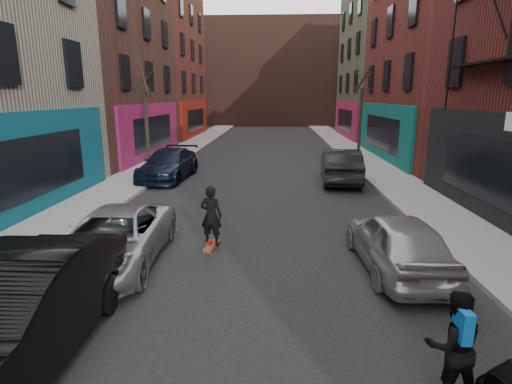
# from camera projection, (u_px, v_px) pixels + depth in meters

# --- Properties ---
(sidewalk_left) EXTENTS (2.50, 84.00, 0.13)m
(sidewalk_left) POSITION_uv_depth(u_px,v_px,m) (193.00, 144.00, 33.30)
(sidewalk_left) COLOR gray
(sidewalk_left) RESTS_ON ground
(sidewalk_right) EXTENTS (2.50, 84.00, 0.13)m
(sidewalk_right) POSITION_uv_depth(u_px,v_px,m) (344.00, 145.00, 32.70)
(sidewalk_right) COLOR gray
(sidewalk_right) RESTS_ON ground
(building_far) EXTENTS (40.00, 10.00, 14.00)m
(building_far) POSITION_uv_depth(u_px,v_px,m) (272.00, 74.00, 56.62)
(building_far) COLOR #47281E
(building_far) RESTS_ON ground
(tree_left_far) EXTENTS (2.00, 2.00, 6.50)m
(tree_left_far) POSITION_uv_depth(u_px,v_px,m) (145.00, 108.00, 20.87)
(tree_left_far) COLOR black
(tree_left_far) RESTS_ON sidewalk_left
(tree_right_far) EXTENTS (2.00, 2.00, 6.80)m
(tree_right_far) POSITION_uv_depth(u_px,v_px,m) (361.00, 103.00, 26.06)
(tree_right_far) COLOR black
(tree_right_far) RESTS_ON sidewalk_right
(parked_left_mid) EXTENTS (1.96, 5.22, 1.70)m
(parked_left_mid) POSITION_uv_depth(u_px,v_px,m) (9.00, 317.00, 5.79)
(parked_left_mid) COLOR black
(parked_left_mid) RESTS_ON ground
(parked_left_far) EXTENTS (2.38, 4.81, 1.31)m
(parked_left_far) POSITION_uv_depth(u_px,v_px,m) (114.00, 238.00, 9.54)
(parked_left_far) COLOR gray
(parked_left_far) RESTS_ON ground
(parked_left_end) EXTENTS (2.34, 5.10, 1.45)m
(parked_left_end) POSITION_uv_depth(u_px,v_px,m) (169.00, 164.00, 19.55)
(parked_left_end) COLOR black
(parked_left_end) RESTS_ON ground
(parked_right_far) EXTENTS (1.84, 4.16, 1.39)m
(parked_right_far) POSITION_uv_depth(u_px,v_px,m) (397.00, 242.00, 9.23)
(parked_right_far) COLOR #9C9DA5
(parked_right_far) RESTS_ON ground
(parked_right_end) EXTENTS (2.02, 4.91, 1.58)m
(parked_right_end) POSITION_uv_depth(u_px,v_px,m) (340.00, 165.00, 18.79)
(parked_right_end) COLOR black
(parked_right_end) RESTS_ON ground
(skateboard) EXTENTS (0.36, 0.83, 0.10)m
(skateboard) POSITION_uv_depth(u_px,v_px,m) (212.00, 246.00, 10.72)
(skateboard) COLOR brown
(skateboard) RESTS_ON ground
(skateboarder) EXTENTS (0.65, 0.48, 1.60)m
(skateboarder) POSITION_uv_depth(u_px,v_px,m) (211.00, 216.00, 10.52)
(skateboarder) COLOR black
(skateboarder) RESTS_ON skateboard
(pedestrian) EXTENTS (0.77, 0.64, 1.56)m
(pedestrian) POSITION_uv_depth(u_px,v_px,m) (453.00, 345.00, 5.23)
(pedestrian) COLOR black
(pedestrian) RESTS_ON ground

